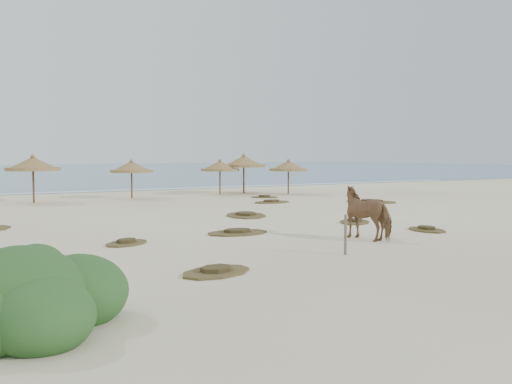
# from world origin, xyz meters

# --- Properties ---
(ground) EXTENTS (160.00, 160.00, 0.00)m
(ground) POSITION_xyz_m (0.00, 0.00, 0.00)
(ground) COLOR #F1E9C6
(ground) RESTS_ON ground
(ocean) EXTENTS (200.00, 100.00, 0.01)m
(ocean) POSITION_xyz_m (0.00, 75.00, 0.00)
(ocean) COLOR #2C5A86
(ocean) RESTS_ON ground
(foam_line) EXTENTS (70.00, 0.60, 0.01)m
(foam_line) POSITION_xyz_m (0.00, 26.00, 0.00)
(foam_line) COLOR white
(foam_line) RESTS_ON ground
(palapa_2) EXTENTS (3.10, 3.10, 2.75)m
(palapa_2) POSITION_xyz_m (-4.49, 18.17, 2.13)
(palapa_2) COLOR brown
(palapa_2) RESTS_ON ground
(palapa_3) EXTENTS (3.38, 3.38, 2.44)m
(palapa_3) POSITION_xyz_m (1.18, 18.55, 1.89)
(palapa_3) COLOR brown
(palapa_3) RESTS_ON ground
(palapa_4) EXTENTS (3.58, 3.58, 2.76)m
(palapa_4) POSITION_xyz_m (9.13, 19.04, 2.14)
(palapa_4) COLOR brown
(palapa_4) RESTS_ON ground
(palapa_5) EXTENTS (3.27, 3.27, 2.41)m
(palapa_5) POSITION_xyz_m (7.27, 18.90, 1.87)
(palapa_5) COLOR brown
(palapa_5) RESTS_ON ground
(palapa_6) EXTENTS (2.80, 2.80, 2.41)m
(palapa_6) POSITION_xyz_m (11.46, 17.02, 1.87)
(palapa_6) COLOR brown
(palapa_6) RESTS_ON ground
(horse) EXTENTS (1.42, 2.19, 1.71)m
(horse) POSITION_xyz_m (3.19, -1.10, 0.85)
(horse) COLOR #916042
(horse) RESTS_ON ground
(fence_post_near) EXTENTS (0.10, 0.10, 1.11)m
(fence_post_near) POSITION_xyz_m (0.76, -3.04, 0.55)
(fence_post_near) COLOR #6D6552
(fence_post_near) RESTS_ON ground
(bush) EXTENTS (3.52, 3.10, 1.58)m
(bush) POSITION_xyz_m (-7.87, -6.00, 0.52)
(bush) COLOR #305424
(bush) RESTS_ON ground
(scrub_2) EXTENTS (1.84, 1.70, 0.16)m
(scrub_2) POSITION_xyz_m (-4.00, 1.62, 0.05)
(scrub_2) COLOR brown
(scrub_2) RESTS_ON ground
(scrub_3) EXTENTS (2.48, 3.06, 0.16)m
(scrub_3) POSITION_xyz_m (2.80, 6.70, 0.05)
(scrub_3) COLOR brown
(scrub_3) RESTS_ON ground
(scrub_4) EXTENTS (2.08, 2.13, 0.16)m
(scrub_4) POSITION_xyz_m (5.51, 2.50, 0.05)
(scrub_4) COLOR brown
(scrub_4) RESTS_ON ground
(scrub_5) EXTENTS (3.13, 3.40, 0.16)m
(scrub_5) POSITION_xyz_m (12.18, 9.37, 0.05)
(scrub_5) COLOR brown
(scrub_5) RESTS_ON ground
(scrub_7) EXTENTS (2.38, 1.71, 0.16)m
(scrub_7) POSITION_xyz_m (7.16, 11.89, 0.05)
(scrub_7) COLOR brown
(scrub_7) RESTS_ON ground
(scrub_9) EXTENTS (2.24, 1.48, 0.16)m
(scrub_9) POSITION_xyz_m (0.00, 2.00, 0.05)
(scrub_9) COLOR brown
(scrub_9) RESTS_ON ground
(scrub_10) EXTENTS (1.99, 1.82, 0.16)m
(scrub_10) POSITION_xyz_m (8.54, 15.13, 0.05)
(scrub_10) COLOR brown
(scrub_10) RESTS_ON ground
(scrub_11) EXTENTS (2.15, 1.75, 0.16)m
(scrub_11) POSITION_xyz_m (-3.37, -3.53, 0.05)
(scrub_11) COLOR brown
(scrub_11) RESTS_ON ground
(scrub_12) EXTENTS (1.31, 1.79, 0.16)m
(scrub_12) POSITION_xyz_m (6.30, -0.60, 0.05)
(scrub_12) COLOR brown
(scrub_12) RESTS_ON ground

